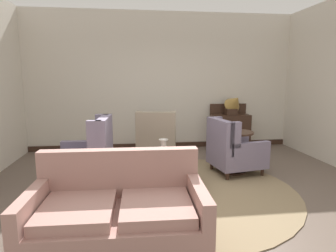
% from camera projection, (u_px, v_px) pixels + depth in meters
% --- Properties ---
extents(ground, '(8.61, 8.61, 0.00)m').
position_uv_depth(ground, '(186.00, 199.00, 3.94)').
color(ground, brown).
extents(wall_back, '(6.31, 0.08, 3.11)m').
position_uv_depth(wall_back, '(162.00, 82.00, 6.64)').
color(wall_back, silver).
rests_on(wall_back, ground).
extents(baseboard_back, '(6.15, 0.03, 0.12)m').
position_uv_depth(baseboard_back, '(162.00, 145.00, 6.83)').
color(baseboard_back, '#382319').
rests_on(baseboard_back, ground).
extents(area_rug, '(3.33, 3.33, 0.01)m').
position_uv_depth(area_rug, '(182.00, 190.00, 4.24)').
color(area_rug, '#847051').
rests_on(area_rug, ground).
extents(coffee_table, '(0.97, 0.97, 0.44)m').
position_uv_depth(coffee_table, '(166.00, 163.00, 4.35)').
color(coffee_table, '#382319').
rests_on(coffee_table, ground).
extents(porcelain_vase, '(0.18, 0.18, 0.30)m').
position_uv_depth(porcelain_vase, '(163.00, 150.00, 4.32)').
color(porcelain_vase, beige).
rests_on(porcelain_vase, coffee_table).
extents(settee, '(1.63, 0.94, 0.93)m').
position_uv_depth(settee, '(118.00, 213.00, 2.69)').
color(settee, tan).
rests_on(settee, ground).
extents(armchair_beside_settee, '(0.87, 0.82, 1.07)m').
position_uv_depth(armchair_beside_settee, '(89.00, 158.00, 4.37)').
color(armchair_beside_settee, slate).
rests_on(armchair_beside_settee, ground).
extents(armchair_near_window, '(0.87, 0.98, 1.03)m').
position_uv_depth(armchair_near_window, '(157.00, 141.00, 5.61)').
color(armchair_near_window, gray).
rests_on(armchair_near_window, ground).
extents(armchair_far_left, '(0.94, 0.87, 0.96)m').
position_uv_depth(armchair_far_left, '(233.00, 150.00, 4.95)').
color(armchair_far_left, slate).
rests_on(armchair_far_left, ground).
extents(side_table, '(0.60, 0.60, 0.74)m').
position_uv_depth(side_table, '(235.00, 148.00, 4.96)').
color(side_table, '#382319').
rests_on(side_table, ground).
extents(sideboard, '(0.88, 0.40, 1.04)m').
position_uv_depth(sideboard, '(230.00, 129.00, 6.73)').
color(sideboard, '#382319').
rests_on(sideboard, ground).
extents(gramophone, '(0.43, 0.53, 0.56)m').
position_uv_depth(gramophone, '(234.00, 103.00, 6.54)').
color(gramophone, '#382319').
rests_on(gramophone, sideboard).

